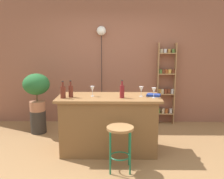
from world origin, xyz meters
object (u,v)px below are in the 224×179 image
Objects in this scene: wine_glass_left at (92,89)px; cookbook at (154,95)px; bottle_soda_blue at (63,92)px; spice_shelf at (166,83)px; bottle_sauce_amber at (71,91)px; bottle_olive_oil at (122,91)px; wine_glass_right at (141,89)px; potted_plant at (36,87)px; bar_stool at (120,137)px; plant_stool at (38,122)px; pendant_globe_light at (101,32)px; wine_glass_center at (154,91)px.

cookbook is at bearing 1.19° from wine_glass_left.
spice_shelf is at bearing 40.38° from bottle_soda_blue.
bottle_sauce_amber is at bearing -139.09° from spice_shelf.
bottle_olive_oil reaches higher than wine_glass_right.
potted_plant is at bearing -166.37° from spice_shelf.
bottle_olive_oil is (0.04, 0.53, 0.56)m from bar_stool.
wine_glass_left is (-0.48, 0.12, 0.01)m from bottle_olive_oil.
cookbook is at bearing 6.53° from bottle_soda_blue.
potted_plant is at bearing 149.57° from bottle_olive_oil.
bottle_olive_oil is 0.49m from wine_glass_left.
plant_stool is (-1.62, 1.51, -0.26)m from bar_stool.
cookbook is (1.33, 0.10, -0.08)m from bottle_sauce_amber.
cookbook is 0.10× the size of pendant_globe_light.
potted_plant is 4.57× the size of wine_glass_right.
bar_stool is at bearing -42.89° from plant_stool.
wine_glass_right is (1.24, 0.14, 0.02)m from bottle_soda_blue.
bottle_sauce_amber is at bearing -47.94° from potted_plant.
spice_shelf reaches higher than wine_glass_right.
bottle_soda_blue reaches higher than plant_stool.
potted_plant is 1.46m from wine_glass_left.
bottle_soda_blue reaches higher than potted_plant.
wine_glass_right is at bearing 6.45° from bottle_soda_blue.
wine_glass_center is at bearing 1.09° from bottle_soda_blue.
wine_glass_left is 0.78× the size of cookbook.
bottle_sauce_amber is 1.28× the size of cookbook.
pendant_globe_light is at bearing 141.02° from cookbook.
wine_glass_left is at bearing 13.24° from bottle_sauce_amber.
plant_stool is at bearing 132.06° from bottle_sauce_amber.
potted_plant is at bearing 132.06° from bottle_sauce_amber.
bottle_sauce_amber is 0.13× the size of pendant_globe_light.
wine_glass_right is (1.97, -0.86, 0.13)m from potted_plant.
wine_glass_left is 0.98m from wine_glass_center.
bar_stool is 2.37× the size of bottle_sauce_amber.
plant_stool is 1.48m from bottle_soda_blue.
wine_glass_left reaches higher than bar_stool.
plant_stool is 2.44m from cookbook.
bottle_olive_oil reaches higher than plant_stool.
spice_shelf is 2.12m from wine_glass_left.
bottle_sauce_amber is at bearing -166.76° from wine_glass_left.
bar_stool is at bearing -36.27° from bottle_sauce_amber.
bottle_sauce_amber is (-1.83, -1.58, 0.13)m from spice_shelf.
bottle_olive_oil is 1.72× the size of wine_glass_left.
pendant_globe_light is (-1.42, 0.03, 1.10)m from spice_shelf.
bar_stool is 0.99m from cookbook.
wine_glass_right is at bearing -23.61° from potted_plant.
plant_stool is at bearing 156.39° from wine_glass_right.
potted_plant is at bearing 126.22° from bottle_soda_blue.
bottle_sauce_amber reaches higher than wine_glass_right.
potted_plant is 1.79m from pendant_globe_light.
bottle_olive_oil reaches higher than cookbook.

